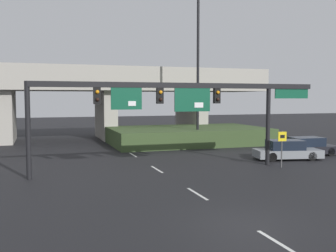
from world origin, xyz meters
TOP-DOWN VIEW (x-y plane):
  - ground_plane at (0.00, 0.00)m, footprint 160.00×160.00m
  - lane_markings at (0.00, 14.31)m, footprint 0.14×35.14m
  - signal_gantry at (1.14, 10.37)m, footprint 18.28×0.44m
  - speed_limit_sign at (7.70, 9.08)m, footprint 0.60×0.11m
  - highway_light_pole_near at (6.83, 20.90)m, footprint 0.70×0.36m
  - overpass_bridge at (0.00, 30.42)m, footprint 35.17×8.59m
  - grass_embankment at (6.79, 23.47)m, footprint 14.81×8.89m
  - parked_sedan_near_right at (10.03, 11.85)m, footprint 4.98×2.75m
  - parked_sedan_mid_right at (12.80, 13.10)m, footprint 4.64×1.94m

SIDE VIEW (x-z plane):
  - ground_plane at x=0.00m, z-range 0.00..0.00m
  - lane_markings at x=0.00m, z-range 0.00..0.01m
  - parked_sedan_mid_right at x=12.80m, z-range -0.05..1.36m
  - parked_sedan_near_right at x=10.03m, z-range -0.05..1.36m
  - grass_embankment at x=6.79m, z-range 0.00..1.54m
  - speed_limit_sign at x=7.70m, z-range 0.36..2.72m
  - signal_gantry at x=1.14m, z-range 1.75..7.12m
  - overpass_bridge at x=0.00m, z-range 1.36..8.98m
  - highway_light_pole_near at x=6.83m, z-range 0.38..17.43m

